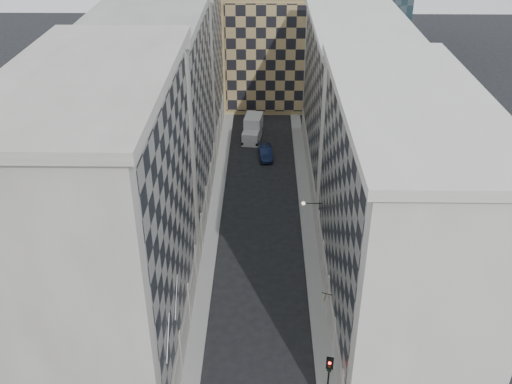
{
  "coord_description": "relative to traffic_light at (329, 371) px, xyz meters",
  "views": [
    {
      "loc": [
        0.28,
        -23.3,
        35.11
      ],
      "look_at": [
        -0.29,
        15.8,
        12.23
      ],
      "focal_mm": 40.0,
      "sensor_mm": 36.0,
      "label": 1
    }
  ],
  "objects": [
    {
      "name": "tan_block",
      "position": [
        -3.14,
        62.13,
        6.27
      ],
      "size": [
        16.8,
        14.8,
        18.8
      ],
      "color": "tan",
      "rests_on": "ground"
    },
    {
      "name": "flagpoles_left",
      "position": [
        -11.04,
        0.23,
        4.83
      ],
      "size": [
        0.1,
        6.33,
        2.33
      ],
      "color": "gray",
      "rests_on": "ground"
    },
    {
      "name": "bracket_lamp",
      "position": [
        -0.76,
        18.23,
        3.03
      ],
      "size": [
        1.98,
        0.36,
        0.36
      ],
      "color": "black",
      "rests_on": "ground"
    },
    {
      "name": "bldg_left_b",
      "position": [
        -16.02,
        27.23,
        8.15
      ],
      "size": [
        10.8,
        22.8,
        22.7
      ],
      "color": "gray",
      "rests_on": "ground"
    },
    {
      "name": "dark_car",
      "position": [
        -4.6,
        40.26,
        -2.4
      ],
      "size": [
        2.11,
        4.83,
        1.55
      ],
      "primitive_type": "imported",
      "rotation": [
        0.0,
        0.0,
        0.1
      ],
      "color": "#0F1939",
      "rests_on": "ground"
    },
    {
      "name": "box_truck",
      "position": [
        -6.45,
        46.57,
        -1.78
      ],
      "size": [
        3.06,
        6.05,
        3.18
      ],
      "rotation": [
        0.0,
        0.0,
        -0.12
      ],
      "color": "silver",
      "rests_on": "ground"
    },
    {
      "name": "sidewalk_east",
      "position": [
        0.11,
        24.23,
        -3.1
      ],
      "size": [
        1.5,
        100.0,
        0.15
      ],
      "primitive_type": "cube",
      "color": "gray",
      "rests_on": "ground"
    },
    {
      "name": "bldg_left_c",
      "position": [
        -16.02,
        49.23,
        7.65
      ],
      "size": [
        10.8,
        22.8,
        21.7
      ],
      "color": "#9A948B",
      "rests_on": "ground"
    },
    {
      "name": "traffic_light",
      "position": [
        0.0,
        0.0,
        0.0
      ],
      "size": [
        0.53,
        0.49,
        4.22
      ],
      "rotation": [
        0.0,
        0.0,
        -0.19
      ],
      "color": "black",
      "rests_on": "sidewalk_east"
    },
    {
      "name": "bldg_right_a",
      "position": [
        5.74,
        9.23,
        7.15
      ],
      "size": [
        10.8,
        26.8,
        20.7
      ],
      "color": "beige",
      "rests_on": "ground"
    },
    {
      "name": "bldg_left_a",
      "position": [
        -16.02,
        5.23,
        8.65
      ],
      "size": [
        10.8,
        22.8,
        23.7
      ],
      "color": "#9A948B",
      "rests_on": "ground"
    },
    {
      "name": "sidewalk_west",
      "position": [
        -10.39,
        24.23,
        -3.1
      ],
      "size": [
        1.5,
        100.0,
        0.15
      ],
      "primitive_type": "cube",
      "color": "gray",
      "rests_on": "ground"
    },
    {
      "name": "shop_sign",
      "position": [
        0.28,
        7.17,
        0.66
      ],
      "size": [
        0.87,
        0.76,
        0.88
      ],
      "rotation": [
        0.0,
        0.0,
        -0.35
      ],
      "color": "black",
      "rests_on": "ground"
    },
    {
      "name": "bldg_right_b",
      "position": [
        5.75,
        36.23,
        6.68
      ],
      "size": [
        10.8,
        28.8,
        19.7
      ],
      "color": "beige",
      "rests_on": "ground"
    }
  ]
}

